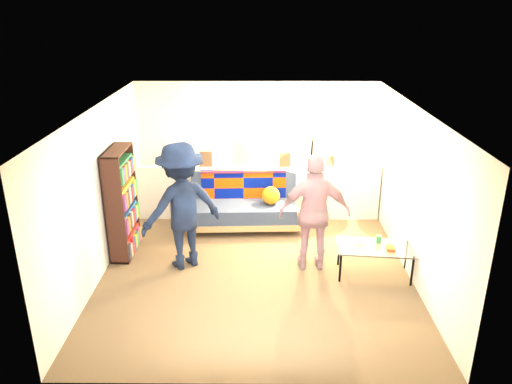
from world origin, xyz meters
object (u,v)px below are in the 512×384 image
at_px(futon_sofa, 245,205).
at_px(person_left, 182,206).
at_px(bookshelf, 122,206).
at_px(person_right, 315,213).
at_px(coffee_table, 376,248).
at_px(floor_lamp, 312,160).

bearing_deg(futon_sofa, person_left, -121.91).
bearing_deg(bookshelf, person_right, -9.05).
height_order(coffee_table, person_right, person_right).
distance_m(coffee_table, person_right, 1.01).
relative_size(futon_sofa, floor_lamp, 1.22).
bearing_deg(floor_lamp, coffee_table, -68.17).
height_order(bookshelf, floor_lamp, bookshelf).
height_order(floor_lamp, person_left, person_left).
height_order(bookshelf, coffee_table, bookshelf).
bearing_deg(coffee_table, bookshelf, 169.65).
distance_m(bookshelf, floor_lamp, 3.30).
distance_m(floor_lamp, person_left, 2.63).
xyz_separation_m(floor_lamp, person_right, (-0.11, -1.69, -0.28)).
xyz_separation_m(bookshelf, person_left, (0.99, -0.40, 0.16)).
bearing_deg(futon_sofa, coffee_table, -41.44).
relative_size(futon_sofa, person_left, 1.05).
bearing_deg(bookshelf, futon_sofa, 28.38).
height_order(coffee_table, floor_lamp, floor_lamp).
relative_size(coffee_table, floor_lamp, 0.71).
distance_m(futon_sofa, bookshelf, 2.17).
bearing_deg(futon_sofa, floor_lamp, 10.14).
relative_size(bookshelf, coffee_table, 1.46).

